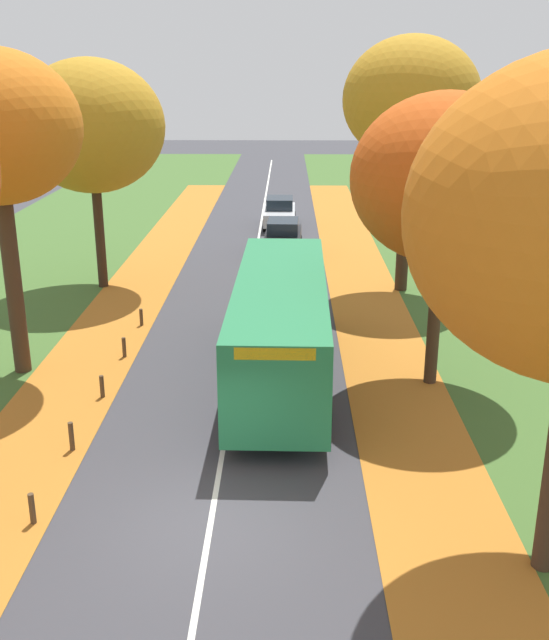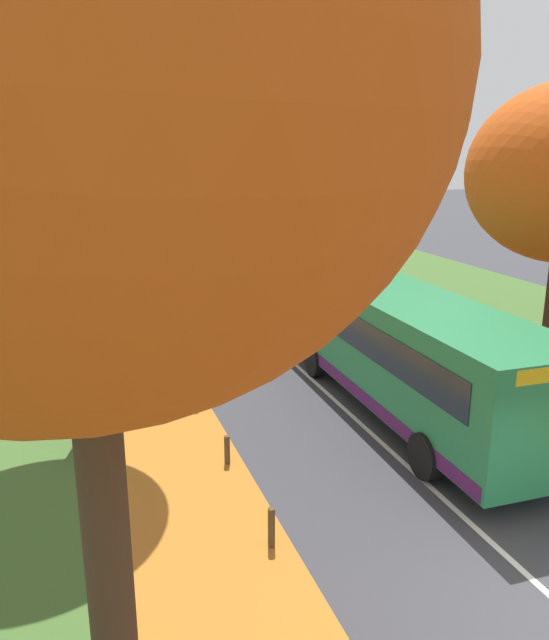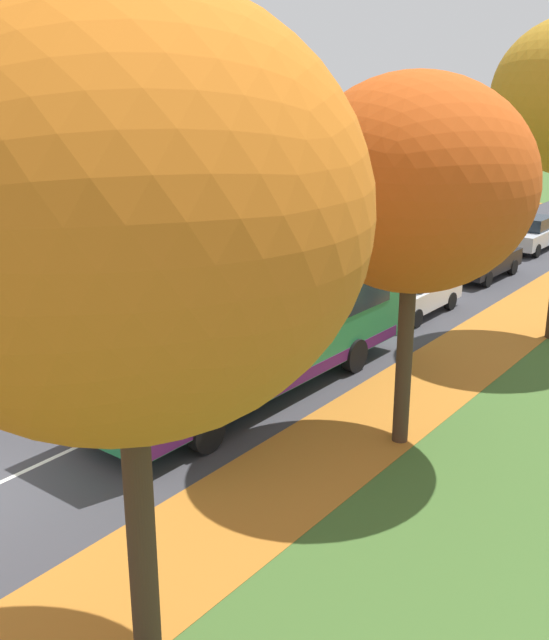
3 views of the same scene
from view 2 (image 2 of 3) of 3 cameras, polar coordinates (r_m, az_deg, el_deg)
leaf_litter_left at (r=20.72m, az=-12.83°, el=-2.92°), size 2.80×60.00×0.00m
grass_verge_right at (r=30.67m, az=12.35°, el=3.07°), size 12.00×90.00×0.01m
leaf_litter_right at (r=23.39m, az=10.14°, el=-0.65°), size 2.80×60.00×0.00m
road_centre_line at (r=27.18m, az=-4.57°, el=1.80°), size 0.12×80.00×0.01m
tree_left_nearest at (r=5.14m, az=-18.36°, el=20.44°), size 5.78×5.78×9.55m
tree_left_near at (r=13.38m, az=-19.40°, el=17.13°), size 4.62×4.62×9.13m
tree_left_mid at (r=22.32m, az=-18.43°, el=14.66°), size 5.64×5.64×8.94m
tree_right_mid at (r=25.38m, az=11.35°, el=17.36°), size 5.15×5.15×9.74m
bollard_third at (r=10.85m, az=-0.28°, el=-18.46°), size 0.12×0.12×0.72m
bollard_fourth at (r=13.34m, az=-4.36°, el=-11.77°), size 0.12×0.12×0.64m
bollard_fifth at (r=15.98m, az=-7.10°, el=-7.06°), size 0.12×0.12×0.64m
bollard_sixth at (r=18.73m, az=-9.03°, el=-3.76°), size 0.12×0.12×0.61m
bus at (r=15.74m, az=11.66°, el=-2.27°), size 2.79×10.44×2.98m
car_white_lead at (r=23.74m, az=0.92°, el=1.84°), size 1.84×4.23×1.62m
car_black_following at (r=29.65m, az=-3.34°, el=4.58°), size 1.89×4.25×1.62m
car_silver_third_in_line at (r=35.72m, az=-6.43°, el=6.38°), size 1.82×4.22×1.62m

